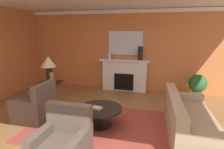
{
  "coord_description": "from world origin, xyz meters",
  "views": [
    {
      "loc": [
        1.27,
        -3.71,
        2.15
      ],
      "look_at": [
        0.07,
        1.04,
        1.0
      ],
      "focal_mm": 29.87,
      "sensor_mm": 36.0,
      "label": 1
    }
  ],
  "objects_px": {
    "fireplace": "(124,76)",
    "armchair_near_window": "(36,107)",
    "armchair_facing_fireplace": "(63,147)",
    "vase_mantel_left": "(109,56)",
    "vase_on_side_table": "(52,78)",
    "coffee_table": "(100,112)",
    "side_table": "(51,92)",
    "sofa": "(188,123)",
    "table_lamp": "(48,64)",
    "potted_plant": "(197,85)",
    "vase_mantel_right": "(140,53)",
    "mantel_mirror": "(126,43)"
  },
  "relations": [
    {
      "from": "fireplace",
      "to": "armchair_near_window",
      "type": "height_order",
      "value": "fireplace"
    },
    {
      "from": "armchair_facing_fireplace",
      "to": "vase_mantel_left",
      "type": "height_order",
      "value": "vase_mantel_left"
    },
    {
      "from": "vase_on_side_table",
      "to": "fireplace",
      "type": "bearing_deg",
      "value": 49.89
    },
    {
      "from": "coffee_table",
      "to": "side_table",
      "type": "bearing_deg",
      "value": 154.54
    },
    {
      "from": "sofa",
      "to": "vase_mantel_left",
      "type": "bearing_deg",
      "value": 132.03
    },
    {
      "from": "side_table",
      "to": "table_lamp",
      "type": "relative_size",
      "value": 0.93
    },
    {
      "from": "vase_mantel_left",
      "to": "coffee_table",
      "type": "bearing_deg",
      "value": -79.55
    },
    {
      "from": "vase_on_side_table",
      "to": "coffee_table",
      "type": "bearing_deg",
      "value": -24.08
    },
    {
      "from": "sofa",
      "to": "potted_plant",
      "type": "height_order",
      "value": "sofa"
    },
    {
      "from": "fireplace",
      "to": "armchair_facing_fireplace",
      "type": "bearing_deg",
      "value": -93.58
    },
    {
      "from": "vase_mantel_right",
      "to": "table_lamp",
      "type": "bearing_deg",
      "value": -142.37
    },
    {
      "from": "coffee_table",
      "to": "vase_mantel_left",
      "type": "bearing_deg",
      "value": 100.45
    },
    {
      "from": "fireplace",
      "to": "vase_mantel_right",
      "type": "bearing_deg",
      "value": -5.13
    },
    {
      "from": "sofa",
      "to": "armchair_facing_fireplace",
      "type": "height_order",
      "value": "armchair_facing_fireplace"
    },
    {
      "from": "fireplace",
      "to": "table_lamp",
      "type": "height_order",
      "value": "table_lamp"
    },
    {
      "from": "side_table",
      "to": "vase_mantel_right",
      "type": "bearing_deg",
      "value": 37.63
    },
    {
      "from": "vase_on_side_table",
      "to": "armchair_near_window",
      "type": "bearing_deg",
      "value": -89.85
    },
    {
      "from": "vase_on_side_table",
      "to": "vase_mantel_right",
      "type": "distance_m",
      "value": 3.04
    },
    {
      "from": "table_lamp",
      "to": "vase_mantel_left",
      "type": "xyz_separation_m",
      "value": [
        1.3,
        1.85,
        0.05
      ]
    },
    {
      "from": "sofa",
      "to": "armchair_facing_fireplace",
      "type": "xyz_separation_m",
      "value": [
        -2.11,
        -1.4,
        0.01
      ]
    },
    {
      "from": "table_lamp",
      "to": "vase_on_side_table",
      "type": "bearing_deg",
      "value": -38.66
    },
    {
      "from": "vase_mantel_left",
      "to": "vase_mantel_right",
      "type": "height_order",
      "value": "vase_mantel_right"
    },
    {
      "from": "vase_on_side_table",
      "to": "vase_mantel_left",
      "type": "height_order",
      "value": "vase_mantel_left"
    },
    {
      "from": "fireplace",
      "to": "vase_mantel_left",
      "type": "xyz_separation_m",
      "value": [
        -0.55,
        -0.05,
        0.72
      ]
    },
    {
      "from": "mantel_mirror",
      "to": "armchair_facing_fireplace",
      "type": "height_order",
      "value": "mantel_mirror"
    },
    {
      "from": "side_table",
      "to": "vase_on_side_table",
      "type": "height_order",
      "value": "vase_on_side_table"
    },
    {
      "from": "coffee_table",
      "to": "sofa",
      "type": "bearing_deg",
      "value": 1.48
    },
    {
      "from": "armchair_near_window",
      "to": "vase_mantel_right",
      "type": "xyz_separation_m",
      "value": [
        2.25,
        2.77,
        1.08
      ]
    },
    {
      "from": "sofa",
      "to": "vase_mantel_right",
      "type": "distance_m",
      "value": 3.16
    },
    {
      "from": "sofa",
      "to": "vase_mantel_right",
      "type": "xyz_separation_m",
      "value": [
        -1.3,
        2.66,
        1.09
      ]
    },
    {
      "from": "vase_mantel_left",
      "to": "table_lamp",
      "type": "bearing_deg",
      "value": -125.13
    },
    {
      "from": "mantel_mirror",
      "to": "armchair_near_window",
      "type": "distance_m",
      "value": 3.68
    },
    {
      "from": "armchair_facing_fireplace",
      "to": "coffee_table",
      "type": "xyz_separation_m",
      "value": [
        0.21,
        1.36,
        0.03
      ]
    },
    {
      "from": "fireplace",
      "to": "armchair_facing_fireplace",
      "type": "relative_size",
      "value": 1.89
    },
    {
      "from": "table_lamp",
      "to": "armchair_facing_fireplace",
      "type": "bearing_deg",
      "value": -54.22
    },
    {
      "from": "potted_plant",
      "to": "vase_mantel_right",
      "type": "bearing_deg",
      "value": 168.09
    },
    {
      "from": "fireplace",
      "to": "vase_on_side_table",
      "type": "xyz_separation_m",
      "value": [
        -1.7,
        -2.02,
        0.31
      ]
    },
    {
      "from": "sofa",
      "to": "armchair_near_window",
      "type": "xyz_separation_m",
      "value": [
        -3.55,
        -0.11,
        0.01
      ]
    },
    {
      "from": "fireplace",
      "to": "coffee_table",
      "type": "bearing_deg",
      "value": -91.03
    },
    {
      "from": "armchair_facing_fireplace",
      "to": "vase_mantel_left",
      "type": "distance_m",
      "value": 4.19
    },
    {
      "from": "vase_mantel_left",
      "to": "side_table",
      "type": "bearing_deg",
      "value": -125.13
    },
    {
      "from": "armchair_facing_fireplace",
      "to": "vase_mantel_right",
      "type": "xyz_separation_m",
      "value": [
        0.81,
        4.07,
        1.08
      ]
    },
    {
      "from": "armchair_facing_fireplace",
      "to": "coffee_table",
      "type": "bearing_deg",
      "value": 81.27
    },
    {
      "from": "sofa",
      "to": "potted_plant",
      "type": "bearing_deg",
      "value": 76.4
    },
    {
      "from": "mantel_mirror",
      "to": "vase_on_side_table",
      "type": "height_order",
      "value": "mantel_mirror"
    },
    {
      "from": "armchair_facing_fireplace",
      "to": "table_lamp",
      "type": "bearing_deg",
      "value": 125.78
    },
    {
      "from": "armchair_near_window",
      "to": "coffee_table",
      "type": "height_order",
      "value": "armchair_near_window"
    },
    {
      "from": "armchair_facing_fireplace",
      "to": "vase_mantel_right",
      "type": "distance_m",
      "value": 4.29
    },
    {
      "from": "mantel_mirror",
      "to": "coffee_table",
      "type": "bearing_deg",
      "value": -90.99
    },
    {
      "from": "coffee_table",
      "to": "table_lamp",
      "type": "bearing_deg",
      "value": 154.54
    }
  ]
}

